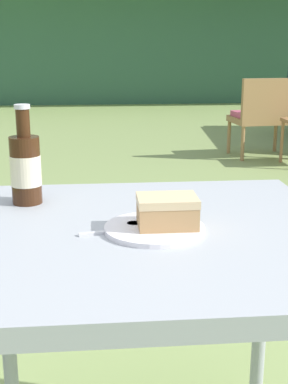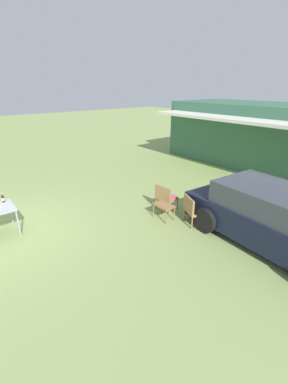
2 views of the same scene
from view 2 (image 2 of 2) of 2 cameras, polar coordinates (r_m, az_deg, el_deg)
ground_plane at (r=7.53m, az=-28.81°, el=-8.19°), size 60.00×60.00×0.00m
cabin_building at (r=12.94m, az=28.88°, el=10.49°), size 10.39×5.02×2.75m
parked_car at (r=6.64m, az=27.32°, el=-5.40°), size 4.51×2.24×1.37m
wicker_chair_cushioned at (r=7.67m, az=4.83°, el=-0.97°), size 0.62×0.50×0.79m
wicker_chair_plain at (r=6.99m, az=10.76°, el=-3.69°), size 0.71×0.64×0.79m
garden_side_table at (r=7.18m, az=4.44°, el=-3.22°), size 0.58×0.37×0.43m
cola_bottle_near at (r=7.45m, az=-28.86°, el=-1.35°), size 0.07×0.07×0.23m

